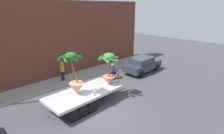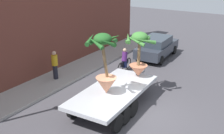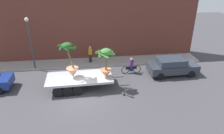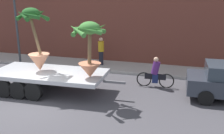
{
  "view_description": "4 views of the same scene",
  "coord_description": "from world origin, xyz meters",
  "px_view_note": "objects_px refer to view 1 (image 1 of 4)",
  "views": [
    {
      "loc": [
        -6.55,
        -8.01,
        6.53
      ],
      "look_at": [
        2.82,
        1.79,
        1.98
      ],
      "focal_mm": 29.33,
      "sensor_mm": 36.0,
      "label": 1
    },
    {
      "loc": [
        -10.26,
        -4.83,
        6.59
      ],
      "look_at": [
        1.12,
        2.32,
        1.54
      ],
      "focal_mm": 44.4,
      "sensor_mm": 36.0,
      "label": 2
    },
    {
      "loc": [
        0.68,
        -13.2,
        8.8
      ],
      "look_at": [
        2.55,
        2.17,
        1.34
      ],
      "focal_mm": 33.0,
      "sensor_mm": 36.0,
      "label": 3
    },
    {
      "loc": [
        5.83,
        -8.66,
        4.49
      ],
      "look_at": [
        2.78,
        1.76,
        1.35
      ],
      "focal_mm": 41.44,
      "sensor_mm": 36.0,
      "label": 4
    }
  ],
  "objects_px": {
    "cyclist": "(112,72)",
    "parked_car": "(142,64)",
    "flatbed_trailer": "(81,96)",
    "potted_palm_middle": "(74,75)",
    "pedestrian_near_gate": "(62,71)",
    "potted_palm_rear": "(109,68)"
  },
  "relations": [
    {
      "from": "cyclist",
      "to": "pedestrian_near_gate",
      "type": "xyz_separation_m",
      "value": [
        -3.67,
        2.6,
        0.37
      ]
    },
    {
      "from": "parked_car",
      "to": "cyclist",
      "type": "bearing_deg",
      "value": 169.33
    },
    {
      "from": "potted_palm_middle",
      "to": "pedestrian_near_gate",
      "type": "relative_size",
      "value": 1.68
    },
    {
      "from": "flatbed_trailer",
      "to": "parked_car",
      "type": "relative_size",
      "value": 1.41
    },
    {
      "from": "potted_palm_rear",
      "to": "flatbed_trailer",
      "type": "bearing_deg",
      "value": 174.91
    },
    {
      "from": "potted_palm_middle",
      "to": "parked_car",
      "type": "distance_m",
      "value": 9.07
    },
    {
      "from": "flatbed_trailer",
      "to": "pedestrian_near_gate",
      "type": "bearing_deg",
      "value": 75.32
    },
    {
      "from": "potted_palm_rear",
      "to": "pedestrian_near_gate",
      "type": "relative_size",
      "value": 1.4
    },
    {
      "from": "potted_palm_rear",
      "to": "pedestrian_near_gate",
      "type": "height_order",
      "value": "potted_palm_rear"
    },
    {
      "from": "potted_palm_middle",
      "to": "cyclist",
      "type": "relative_size",
      "value": 1.56
    },
    {
      "from": "parked_car",
      "to": "pedestrian_near_gate",
      "type": "xyz_separation_m",
      "value": [
        -7.29,
        3.28,
        0.21
      ]
    },
    {
      "from": "potted_palm_middle",
      "to": "cyclist",
      "type": "bearing_deg",
      "value": 20.48
    },
    {
      "from": "potted_palm_middle",
      "to": "parked_car",
      "type": "xyz_separation_m",
      "value": [
        8.86,
        1.28,
        -1.48
      ]
    },
    {
      "from": "cyclist",
      "to": "pedestrian_near_gate",
      "type": "height_order",
      "value": "pedestrian_near_gate"
    },
    {
      "from": "flatbed_trailer",
      "to": "cyclist",
      "type": "xyz_separation_m",
      "value": [
        4.89,
        2.05,
        -0.09
      ]
    },
    {
      "from": "potted_palm_middle",
      "to": "cyclist",
      "type": "height_order",
      "value": "potted_palm_middle"
    },
    {
      "from": "flatbed_trailer",
      "to": "potted_palm_middle",
      "type": "distance_m",
      "value": 1.59
    },
    {
      "from": "cyclist",
      "to": "parked_car",
      "type": "distance_m",
      "value": 3.68
    },
    {
      "from": "flatbed_trailer",
      "to": "cyclist",
      "type": "relative_size",
      "value": 3.39
    },
    {
      "from": "cyclist",
      "to": "potted_palm_middle",
      "type": "bearing_deg",
      "value": -159.52
    },
    {
      "from": "parked_car",
      "to": "pedestrian_near_gate",
      "type": "distance_m",
      "value": 7.99
    },
    {
      "from": "potted_palm_rear",
      "to": "parked_car",
      "type": "relative_size",
      "value": 0.54
    }
  ]
}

